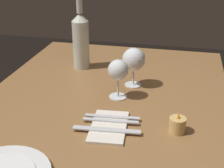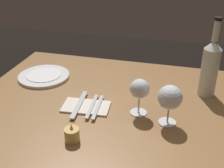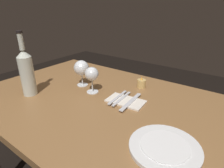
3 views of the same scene
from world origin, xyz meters
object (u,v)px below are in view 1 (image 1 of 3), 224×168
at_px(table_knife, 107,130).
at_px(wine_glass_right, 118,71).
at_px(fork_inner, 111,121).
at_px(fork_outer, 112,117).
at_px(votive_candle, 177,125).
at_px(wine_bottle, 81,39).
at_px(folded_napkin, 109,127).
at_px(wine_glass_left, 134,60).

bearing_deg(table_knife, wine_glass_right, -176.64).
height_order(fork_inner, fork_outer, same).
distance_m(votive_candle, fork_inner, 0.21).
distance_m(wine_bottle, table_knife, 0.57).
relative_size(wine_glass_right, table_knife, 0.70).
relative_size(votive_candle, fork_inner, 0.37).
height_order(wine_bottle, fork_outer, wine_bottle).
xyz_separation_m(votive_candle, fork_inner, (-0.00, -0.21, -0.01)).
distance_m(wine_glass_right, fork_outer, 0.19).
xyz_separation_m(folded_napkin, fork_inner, (-0.02, -0.00, 0.01)).
relative_size(wine_bottle, table_knife, 1.63).
bearing_deg(folded_napkin, wine_glass_left, 175.93).
distance_m(folded_napkin, fork_inner, 0.03).
height_order(wine_glass_right, folded_napkin, wine_glass_right).
xyz_separation_m(wine_glass_left, fork_outer, (0.28, -0.02, -0.10)).
relative_size(wine_glass_right, votive_candle, 2.21).
distance_m(wine_bottle, fork_outer, 0.50).
xyz_separation_m(wine_glass_right, fork_outer, (0.16, 0.01, -0.10)).
bearing_deg(wine_glass_right, table_knife, 3.36).
bearing_deg(wine_glass_left, votive_candle, 31.35).
bearing_deg(fork_inner, table_knife, 0.00).
bearing_deg(table_knife, fork_inner, 180.00).
bearing_deg(fork_inner, fork_outer, 180.00).
bearing_deg(votive_candle, wine_bottle, -135.29).
height_order(folded_napkin, fork_inner, fork_inner).
relative_size(folded_napkin, fork_inner, 1.10).
xyz_separation_m(wine_glass_left, table_knife, (0.36, -0.02, -0.10)).
bearing_deg(wine_bottle, votive_candle, 44.71).
bearing_deg(wine_bottle, wine_glass_left, 60.92).
distance_m(votive_candle, folded_napkin, 0.21).
bearing_deg(wine_glass_right, folded_napkin, 3.83).
height_order(wine_glass_left, fork_inner, wine_glass_left).
height_order(wine_bottle, fork_inner, wine_bottle).
distance_m(wine_glass_right, fork_inner, 0.21).
bearing_deg(wine_bottle, folded_napkin, 26.49).
relative_size(votive_candle, table_knife, 0.32).
bearing_deg(fork_outer, wine_glass_right, -175.00).
relative_size(wine_glass_left, wine_glass_right, 1.06).
xyz_separation_m(wine_bottle, fork_outer, (0.42, 0.24, -0.12)).
distance_m(wine_glass_left, folded_napkin, 0.35).
bearing_deg(table_knife, fork_outer, 180.00).
xyz_separation_m(wine_glass_right, folded_napkin, (0.21, 0.01, -0.10)).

